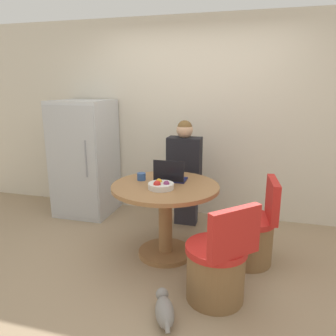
{
  "coord_description": "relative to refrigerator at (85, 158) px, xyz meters",
  "views": [
    {
      "loc": [
        0.78,
        -2.73,
        1.75
      ],
      "look_at": [
        -0.08,
        0.4,
        0.92
      ],
      "focal_mm": 35.0,
      "sensor_mm": 36.0,
      "label": 1
    }
  ],
  "objects": [
    {
      "name": "chair_right_side",
      "position": [
        2.25,
        -0.78,
        -0.49
      ],
      "size": [
        0.52,
        0.51,
        0.87
      ],
      "rotation": [
        0.0,
        0.0,
        -1.46
      ],
      "color": "brown",
      "rests_on": "ground_plane"
    },
    {
      "name": "wall_back",
      "position": [
        1.48,
        0.4,
        0.52
      ],
      "size": [
        7.0,
        0.06,
        2.6
      ],
      "color": "beige",
      "rests_on": "ground_plane"
    },
    {
      "name": "dining_table",
      "position": [
        1.39,
        -0.88,
        -0.24
      ],
      "size": [
        1.09,
        1.09,
        0.77
      ],
      "color": "olive",
      "rests_on": "ground_plane"
    },
    {
      "name": "cat",
      "position": [
        1.66,
        -1.85,
        -0.68
      ],
      "size": [
        0.25,
        0.41,
        0.18
      ],
      "rotation": [
        0.0,
        0.0,
        1.97
      ],
      "color": "gray",
      "rests_on": "ground_plane"
    },
    {
      "name": "chair_near_right_corner",
      "position": [
        2.01,
        -1.48,
        -0.49
      ],
      "size": [
        0.58,
        0.58,
        0.87
      ],
      "rotation": [
        0.0,
        0.0,
        -2.35
      ],
      "color": "brown",
      "rests_on": "ground_plane"
    },
    {
      "name": "refrigerator",
      "position": [
        0.0,
        0.0,
        0.0
      ],
      "size": [
        0.73,
        0.72,
        1.55
      ],
      "color": "silver",
      "rests_on": "ground_plane"
    },
    {
      "name": "ground_plane",
      "position": [
        1.48,
        -1.17,
        -0.78
      ],
      "size": [
        12.0,
        12.0,
        0.0
      ],
      "primitive_type": "plane",
      "color": "#9E8466"
    },
    {
      "name": "coffee_cup",
      "position": [
        1.1,
        -0.78,
        0.03
      ],
      "size": [
        0.09,
        0.09,
        0.08
      ],
      "color": "#2D4C84",
      "rests_on": "dining_table"
    },
    {
      "name": "fruit_bowl",
      "position": [
        1.39,
        -1.01,
        0.03
      ],
      "size": [
        0.25,
        0.25,
        0.09
      ],
      "color": "beige",
      "rests_on": "dining_table"
    },
    {
      "name": "person_seated",
      "position": [
        1.42,
        -0.11,
        -0.04
      ],
      "size": [
        0.4,
        0.37,
        1.35
      ],
      "rotation": [
        0.0,
        0.0,
        3.14
      ],
      "color": "#2D2D38",
      "rests_on": "ground_plane"
    },
    {
      "name": "laptop",
      "position": [
        1.4,
        -0.73,
        0.05
      ],
      "size": [
        0.32,
        0.21,
        0.23
      ],
      "rotation": [
        0.0,
        0.0,
        3.14
      ],
      "color": "#141947",
      "rests_on": "dining_table"
    }
  ]
}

